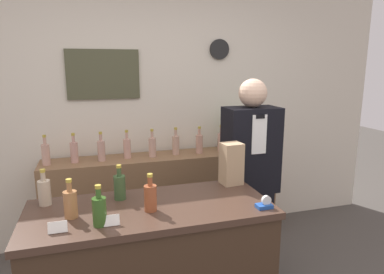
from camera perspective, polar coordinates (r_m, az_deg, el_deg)
back_wall at (r=3.45m, az=-7.37°, el=5.13°), size 5.20×0.09×2.70m
back_shelf at (r=3.45m, az=-4.55°, el=-10.32°), size 2.26×0.38×0.90m
shopkeeper at (r=2.80m, az=9.56°, el=-7.63°), size 0.42×0.26×1.66m
potted_plant at (r=3.52m, az=8.19°, el=1.40°), size 0.32×0.32×0.39m
paper_bag at (r=2.34m, az=6.58°, el=-4.43°), size 0.15×0.13×0.28m
tape_dispenser at (r=2.03m, az=12.05°, el=-10.88°), size 0.09×0.06×0.07m
price_card_left at (r=1.83m, az=-21.49°, el=-13.82°), size 0.09×0.02×0.06m
price_card_right at (r=1.83m, az=-13.42°, el=-13.39°), size 0.09×0.02×0.06m
counter_bottle_0 at (r=2.18m, az=-23.38°, el=-8.35°), size 0.07×0.07×0.22m
counter_bottle_1 at (r=1.95m, az=-19.60°, el=-10.36°), size 0.07×0.07×0.22m
counter_bottle_2 at (r=1.82m, az=-15.18°, el=-11.72°), size 0.07×0.07×0.22m
counter_bottle_3 at (r=2.13m, az=-11.97°, el=-8.06°), size 0.07×0.07×0.22m
counter_bottle_4 at (r=1.94m, az=-6.94°, el=-9.89°), size 0.07×0.07×0.22m
shelf_bottle_0 at (r=3.23m, az=-23.19°, el=-2.58°), size 0.07×0.07×0.27m
shelf_bottle_1 at (r=3.22m, az=-19.04°, el=-2.30°), size 0.07×0.07×0.27m
shelf_bottle_2 at (r=3.21m, az=-14.88°, el=-2.09°), size 0.07×0.07×0.27m
shelf_bottle_3 at (r=3.24m, az=-10.76°, el=-1.75°), size 0.07×0.07×0.27m
shelf_bottle_4 at (r=3.25m, az=-6.63°, el=-1.56°), size 0.07×0.07×0.27m
shelf_bottle_5 at (r=3.32m, az=-2.72°, el=-1.23°), size 0.07×0.07×0.27m
shelf_bottle_6 at (r=3.36m, az=1.23°, el=-1.04°), size 0.07×0.07×0.27m
shelf_bottle_7 at (r=3.45m, az=4.85°, el=-0.73°), size 0.07×0.07×0.27m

